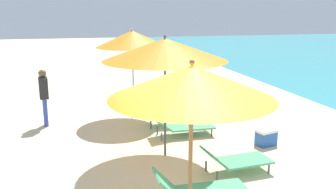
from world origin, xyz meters
TOP-DOWN VIEW (x-y plane):
  - umbrella_nearest at (-0.32, 0.17)m, footprint 1.87×1.87m
  - lounger_nearest_shoreside at (0.23, 1.41)m, footprint 1.54×0.60m
  - umbrella_second at (0.18, 3.49)m, footprint 2.57×2.57m
  - lounger_second_shoreside at (0.90, 4.62)m, footprint 1.55×0.59m
  - lounger_second_inland at (1.29, 2.33)m, footprint 1.38×0.69m
  - umbrella_farthest at (-0.02, 6.58)m, footprint 2.09×2.09m
  - lounger_farthest_shoreside at (0.49, 7.72)m, footprint 1.30×0.74m
  - lounger_farthest_inland at (0.87, 5.45)m, footprint 1.70×0.91m
  - person_walking_mid at (-2.49, 6.30)m, footprint 0.27×0.39m
  - cooler_box at (2.60, 3.50)m, footprint 0.52×0.40m

SIDE VIEW (x-z plane):
  - cooler_box at x=2.60m, z-range 0.00..0.38m
  - lounger_second_shoreside at x=0.90m, z-range -0.01..0.54m
  - lounger_nearest_shoreside at x=0.23m, z-range -0.04..0.58m
  - lounger_second_inland at x=1.29m, z-range 0.00..0.55m
  - lounger_farthest_shoreside at x=0.49m, z-range 0.05..0.55m
  - lounger_farthest_inland at x=0.87m, z-range 0.02..0.59m
  - person_walking_mid at x=-2.49m, z-range 0.16..1.71m
  - umbrella_nearest at x=-0.32m, z-range 1.01..3.55m
  - umbrella_farthest at x=-0.02m, z-range 1.00..3.58m
  - umbrella_second at x=0.18m, z-range 1.00..3.59m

